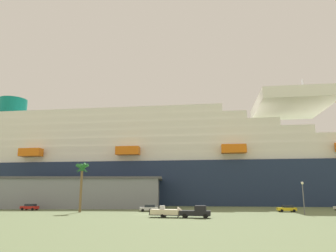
# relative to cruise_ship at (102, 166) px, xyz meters

# --- Properties ---
(ground_plane) EXTENTS (600.00, 600.00, 0.00)m
(ground_plane) POSITION_rel_cruise_ship_xyz_m (24.70, -25.75, -14.45)
(ground_plane) COLOR #66754C
(cruise_ship) EXTENTS (300.01, 56.37, 53.03)m
(cruise_ship) POSITION_rel_cruise_ship_xyz_m (0.00, 0.00, 0.00)
(cruise_ship) COLOR #1E2D4C
(cruise_ship) RESTS_ON ground_plane
(terminal_building) EXTENTS (53.07, 24.69, 8.75)m
(terminal_building) POSITION_rel_cruise_ship_xyz_m (-0.27, -28.10, -10.05)
(terminal_building) COLOR gray
(terminal_building) RESTS_ON ground_plane
(pickup_truck) EXTENTS (5.85, 2.99, 2.20)m
(pickup_truck) POSITION_rel_cruise_ship_xyz_m (34.55, -64.55, -13.40)
(pickup_truck) COLOR black
(pickup_truck) RESTS_ON ground_plane
(small_boat_on_trailer) EXTENTS (7.35, 3.04, 2.15)m
(small_boat_on_trailer) POSITION_rel_cruise_ship_xyz_m (29.48, -63.71, -13.49)
(small_boat_on_trailer) COLOR #595960
(small_boat_on_trailer) RESTS_ON ground_plane
(palm_tree) EXTENTS (3.35, 3.42, 11.37)m
(palm_tree) POSITION_rel_cruise_ship_xyz_m (8.25, -50.25, -5.29)
(palm_tree) COLOR brown
(palm_tree) RESTS_ON ground_plane
(street_lamp) EXTENTS (0.56, 0.56, 6.74)m
(street_lamp) POSITION_rel_cruise_ship_xyz_m (57.41, -54.96, -9.95)
(street_lamp) COLOR slate
(street_lamp) RESTS_ON ground_plane
(parked_car_yellow_taxi) EXTENTS (4.26, 2.05, 1.58)m
(parked_car_yellow_taxi) POSITION_rel_cruise_ship_xyz_m (56.37, -46.77, -13.62)
(parked_car_yellow_taxi) COLOR yellow
(parked_car_yellow_taxi) RESTS_ON ground_plane
(parked_car_red_hatchback) EXTENTS (4.59, 2.47, 1.58)m
(parked_car_red_hatchback) POSITION_rel_cruise_ship_xyz_m (-7.21, -42.86, -13.62)
(parked_car_red_hatchback) COLOR red
(parked_car_red_hatchback) RESTS_ON ground_plane
(parked_car_silver_sedan) EXTENTS (4.52, 2.44, 1.58)m
(parked_car_silver_sedan) POSITION_rel_cruise_ship_xyz_m (23.89, -46.65, -13.62)
(parked_car_silver_sedan) COLOR silver
(parked_car_silver_sedan) RESTS_ON ground_plane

